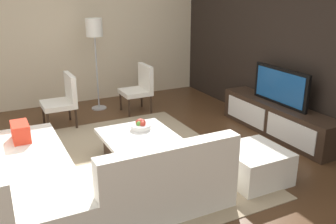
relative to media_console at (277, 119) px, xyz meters
The scene contains 13 objects.
ground_plane 2.41m from the media_console, 90.00° to the right, with size 14.00×14.00×0.00m, color #4C301C.
feature_wall_back 1.19m from the media_console, 90.00° to the left, with size 6.40×0.12×2.80m, color black.
side_wall_left 4.05m from the media_console, 145.54° to the right, with size 0.12×5.20×2.80m, color beige.
area_rug 2.41m from the media_console, 92.39° to the right, with size 3.32×2.59×0.01m, color tan.
media_console is the anchor object (origin of this frame).
television 0.53m from the media_console, 90.00° to the left, with size 1.10×0.06×0.56m.
sectional_couch 3.31m from the media_console, 81.27° to the right, with size 2.33×2.33×0.82m.
coffee_table 2.30m from the media_console, 92.49° to the right, with size 1.00×0.92×0.38m.
accent_chair_near 3.46m from the media_console, 123.55° to the right, with size 0.55×0.52×0.87m.
floor_lamp 3.49m from the media_console, 139.90° to the right, with size 0.30×0.30×1.69m.
ottoman 1.61m from the media_console, 51.96° to the right, with size 0.70×0.70×0.40m, color white.
fruit_bowl 2.22m from the media_console, 97.34° to the right, with size 0.28×0.28×0.14m.
accent_chair_far 2.51m from the media_console, 144.10° to the right, with size 0.52×0.51×0.87m.
Camera 1 is at (4.07, -1.59, 2.24)m, focal length 39.54 mm.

